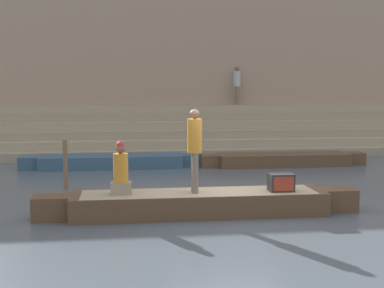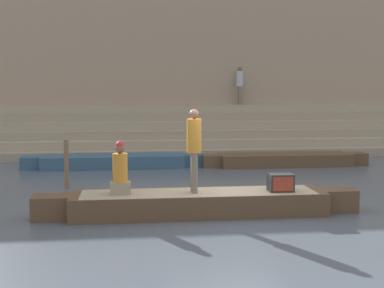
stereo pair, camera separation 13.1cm
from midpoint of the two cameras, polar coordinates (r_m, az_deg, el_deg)
ground_plane at (r=12.04m, az=4.35°, el=-6.95°), size 120.00×120.00×0.00m
ghat_steps at (r=22.25m, az=-0.92°, el=0.93°), size 36.00×3.67×1.92m
back_wall at (r=24.09m, az=-1.41°, el=8.92°), size 34.20×1.28×7.82m
rowboat_main at (r=11.47m, az=1.05°, el=-6.26°), size 6.91×1.28×0.49m
person_standing at (r=11.22m, az=0.56°, el=-0.02°), size 0.31×0.31×1.76m
person_rowing at (r=11.25m, az=-7.34°, el=-2.99°), size 0.43×0.34×1.11m
tv_set at (r=11.64m, az=9.75°, el=-4.06°), size 0.52×0.40×0.38m
moored_boat_shore at (r=18.72m, az=10.09°, el=-1.61°), size 5.77×1.17×0.41m
moored_boat_distant at (r=18.21m, az=-8.17°, el=-1.80°), size 6.05×1.17×0.41m
mooring_post at (r=14.64m, az=-13.00°, el=-2.12°), size 0.12×0.12×1.32m
person_on_steps at (r=23.58m, az=5.28°, el=6.53°), size 0.31×0.31×1.66m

